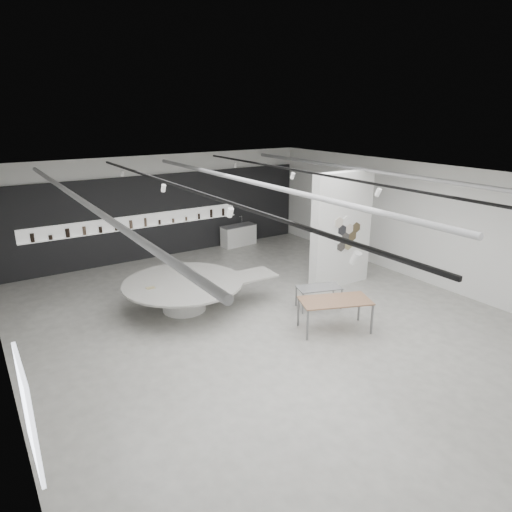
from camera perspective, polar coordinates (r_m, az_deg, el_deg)
room at (r=11.40m, az=0.92°, el=1.04°), size 12.02×14.02×3.82m
back_wall_display at (r=17.54m, az=-11.83°, el=4.89°), size 11.80×0.27×3.10m
partition_column at (r=14.41m, az=10.63°, el=3.21°), size 2.20×0.38×3.60m
display_island at (r=12.87m, az=-8.73°, el=-4.36°), size 4.32×3.46×0.85m
sample_table_wood at (r=11.65m, az=9.87°, el=-5.72°), size 1.96×1.47×0.82m
sample_table_stone at (r=12.94m, az=7.88°, el=-4.09°), size 1.35×0.95×0.63m
kitchen_counter at (r=18.80m, az=-2.20°, el=2.62°), size 1.53×0.70×1.17m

